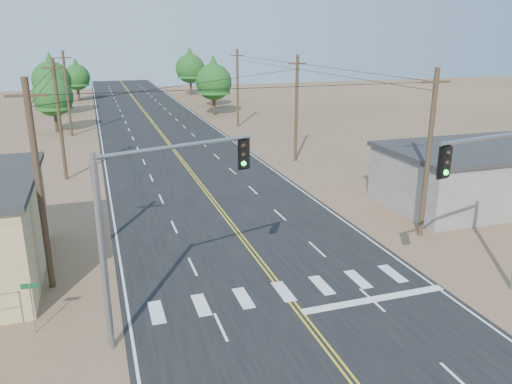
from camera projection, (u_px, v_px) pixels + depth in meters
name	position (u px, v px, depth m)	size (l,w,h in m)	color
road	(193.00, 175.00, 43.71)	(15.00, 200.00, 0.02)	black
building_right	(489.00, 175.00, 36.07)	(15.00, 8.00, 4.00)	gray
utility_pole_left_near	(39.00, 186.00, 22.74)	(1.80, 0.30, 10.00)	#4C3826
utility_pole_left_mid	(59.00, 119.00, 40.87)	(1.80, 0.30, 10.00)	#4C3826
utility_pole_left_far	(67.00, 93.00, 58.99)	(1.80, 0.30, 10.00)	#4C3826
utility_pole_right_near	(429.00, 154.00, 28.98)	(1.80, 0.30, 10.00)	#4C3826
utility_pole_right_mid	(296.00, 108.00, 47.10)	(1.80, 0.30, 10.00)	#4C3826
utility_pole_right_far	(238.00, 88.00, 65.23)	(1.80, 0.30, 10.00)	#4C3826
signal_mast_left	(150.00, 210.00, 19.00)	(6.48, 2.26, 7.85)	gray
signal_mast_right	(505.00, 188.00, 21.58)	(6.19, 1.54, 7.97)	gray
street_sign	(31.00, 300.00, 20.08)	(0.66, 0.08, 2.24)	gray
tree_left_near	(52.00, 93.00, 61.53)	(4.82, 4.82, 8.04)	#3F2D1E
tree_left_mid	(51.00, 77.00, 74.52)	(5.64, 5.64, 9.40)	#3F2D1E
tree_left_far	(76.00, 75.00, 91.44)	(4.69, 4.69, 7.81)	#3F2D1E
tree_right_near	(214.00, 78.00, 74.85)	(5.40, 5.40, 9.00)	#3F2D1E
tree_right_mid	(211.00, 80.00, 84.75)	(4.28, 4.28, 7.14)	#3F2D1E
tree_right_far	(190.00, 65.00, 99.82)	(5.77, 5.77, 9.62)	#3F2D1E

